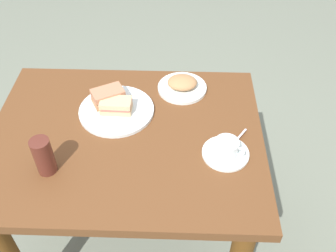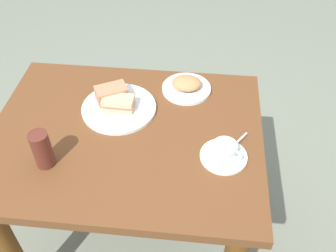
% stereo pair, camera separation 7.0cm
% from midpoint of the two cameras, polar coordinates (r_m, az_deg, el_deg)
% --- Properties ---
extents(ground_plane, '(6.00, 6.00, 0.00)m').
position_cam_midpoint_polar(ground_plane, '(2.01, -5.66, -16.29)').
color(ground_plane, slate).
extents(dining_table, '(1.00, 0.79, 0.74)m').
position_cam_midpoint_polar(dining_table, '(1.52, -7.21, -5.29)').
color(dining_table, brown).
rests_on(dining_table, ground_plane).
extents(sandwich_plate, '(0.29, 0.29, 0.01)m').
position_cam_midpoint_polar(sandwich_plate, '(1.50, -8.96, 2.27)').
color(sandwich_plate, white).
rests_on(sandwich_plate, dining_table).
extents(sandwich_front, '(0.12, 0.07, 0.05)m').
position_cam_midpoint_polar(sandwich_front, '(1.48, -9.07, 2.98)').
color(sandwich_front, '#D6AF7C').
rests_on(sandwich_front, sandwich_plate).
extents(sandwich_back, '(0.14, 0.12, 0.06)m').
position_cam_midpoint_polar(sandwich_back, '(1.52, -10.19, 4.35)').
color(sandwich_back, '#B97C52').
rests_on(sandwich_back, sandwich_plate).
extents(coffee_saucer, '(0.16, 0.16, 0.01)m').
position_cam_midpoint_polar(coffee_saucer, '(1.34, 7.03, -4.08)').
color(coffee_saucer, white).
rests_on(coffee_saucer, dining_table).
extents(coffee_cup, '(0.10, 0.08, 0.05)m').
position_cam_midpoint_polar(coffee_cup, '(1.32, 7.22, -3.14)').
color(coffee_cup, white).
rests_on(coffee_cup, coffee_saucer).
extents(spoon, '(0.07, 0.09, 0.01)m').
position_cam_midpoint_polar(spoon, '(1.38, 8.76, -1.97)').
color(spoon, silver).
rests_on(spoon, coffee_saucer).
extents(side_plate, '(0.20, 0.20, 0.01)m').
position_cam_midpoint_polar(side_plate, '(1.59, 0.85, 5.64)').
color(side_plate, white).
rests_on(side_plate, dining_table).
extents(side_food_pile, '(0.12, 0.10, 0.04)m').
position_cam_midpoint_polar(side_food_pile, '(1.57, 0.86, 6.46)').
color(side_food_pile, '#AD7C4F').
rests_on(side_food_pile, side_plate).
extents(drinking_glass, '(0.06, 0.06, 0.14)m').
position_cam_midpoint_polar(drinking_glass, '(1.31, -19.43, -4.26)').
color(drinking_glass, '#57271D').
rests_on(drinking_glass, dining_table).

